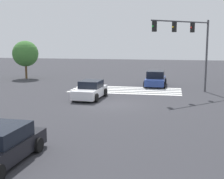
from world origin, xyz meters
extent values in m
plane|color=#333338|center=(0.00, 0.00, 0.00)|extent=(108.82, 108.82, 0.00)
cube|color=silver|center=(0.00, -8.80, 0.00)|extent=(10.59, 0.60, 0.01)
cube|color=silver|center=(0.00, -7.85, 0.00)|extent=(10.59, 0.60, 0.01)
cube|color=silver|center=(0.00, -6.90, 0.00)|extent=(10.59, 0.60, 0.01)
cube|color=silver|center=(0.00, -5.95, 0.00)|extent=(10.59, 0.60, 0.01)
cube|color=silver|center=(0.00, -5.00, 0.00)|extent=(10.59, 0.60, 0.01)
cylinder|color=#47474C|center=(-7.43, -7.43, 3.29)|extent=(0.18, 0.18, 6.58)
cylinder|color=#47474C|center=(-5.03, -5.03, 6.33)|extent=(4.88, 4.88, 0.12)
cube|color=black|center=(-5.99, -5.99, 5.86)|extent=(0.40, 0.40, 0.84)
sphere|color=red|center=(-5.88, -5.88, 5.86)|extent=(0.16, 0.16, 0.16)
cube|color=black|center=(-4.43, -4.43, 5.86)|extent=(0.40, 0.40, 0.84)
sphere|color=gold|center=(-4.32, -4.32, 5.86)|extent=(0.16, 0.16, 0.16)
cube|color=black|center=(-2.87, -2.87, 5.86)|extent=(0.40, 0.40, 0.84)
sphere|color=green|center=(-2.76, -2.76, 5.86)|extent=(0.16, 0.16, 0.16)
cube|color=navy|center=(-2.64, -10.31, 0.51)|extent=(1.99, 4.50, 0.68)
cube|color=black|center=(-2.64, -10.26, 1.22)|extent=(1.77, 2.02, 0.73)
cylinder|color=black|center=(-1.65, -11.71, 0.32)|extent=(0.22, 0.64, 0.64)
cylinder|color=black|center=(-3.65, -11.69, 0.32)|extent=(0.22, 0.64, 0.64)
cylinder|color=black|center=(-1.63, -8.92, 0.32)|extent=(0.22, 0.64, 0.64)
cylinder|color=black|center=(-3.63, -8.91, 0.32)|extent=(0.22, 0.64, 0.64)
cube|color=black|center=(2.15, 11.73, 1.14)|extent=(1.72, 2.39, 0.59)
cylinder|color=black|center=(1.17, 10.53, 0.32)|extent=(0.24, 0.65, 0.65)
cylinder|color=black|center=(3.03, 10.46, 0.32)|extent=(0.24, 0.65, 0.65)
cube|color=silver|center=(2.23, -1.97, 0.54)|extent=(2.04, 4.35, 0.71)
cube|color=black|center=(2.22, -2.25, 1.19)|extent=(1.74, 2.09, 0.58)
cylinder|color=black|center=(1.37, -0.60, 0.34)|extent=(0.26, 0.70, 0.69)
cylinder|color=black|center=(3.23, -0.70, 0.34)|extent=(0.26, 0.70, 0.69)
cylinder|color=black|center=(1.23, -3.23, 0.34)|extent=(0.26, 0.70, 0.69)
cylinder|color=black|center=(3.09, -3.33, 0.34)|extent=(0.26, 0.70, 0.69)
cylinder|color=brown|center=(13.61, -13.51, 0.88)|extent=(0.26, 0.26, 1.76)
sphere|color=#3D7533|center=(13.61, -13.51, 3.11)|extent=(3.18, 3.18, 3.18)
camera|label=1|loc=(-4.43, 22.55, 4.81)|focal=50.00mm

